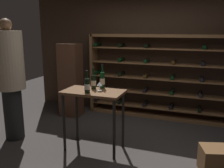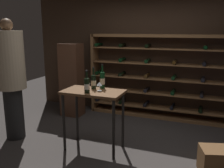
{
  "view_description": "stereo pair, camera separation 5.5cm",
  "coord_description": "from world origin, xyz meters",
  "px_view_note": "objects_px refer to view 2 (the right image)",
  "views": [
    {
      "loc": [
        1.1,
        -3.38,
        1.88
      ],
      "look_at": [
        -0.22,
        0.19,
        1.03
      ],
      "focal_mm": 39.62,
      "sensor_mm": 36.0,
      "label": 1
    },
    {
      "loc": [
        1.15,
        -3.36,
        1.88
      ],
      "look_at": [
        -0.22,
        0.19,
        1.03
      ],
      "focal_mm": 39.62,
      "sensor_mm": 36.0,
      "label": 2
    }
  ],
  "objects_px": {
    "wine_rack": "(160,78)",
    "wine_crate": "(219,161)",
    "tasting_table": "(93,100)",
    "display_cabinet": "(72,80)",
    "wine_bottle_gold_foil": "(93,81)",
    "wine_glass_stemmed_left": "(99,84)",
    "person_bystander_red_print": "(11,74)",
    "wine_bottle_black_capsule": "(87,85)",
    "wine_bottle_green_slim": "(102,80)"
  },
  "relations": [
    {
      "from": "wine_crate",
      "to": "person_bystander_red_print",
      "type": "bearing_deg",
      "value": -178.85
    },
    {
      "from": "wine_bottle_gold_foil",
      "to": "wine_bottle_black_capsule",
      "type": "bearing_deg",
      "value": -85.76
    },
    {
      "from": "wine_bottle_gold_foil",
      "to": "wine_bottle_black_capsule",
      "type": "distance_m",
      "value": 0.27
    },
    {
      "from": "wine_bottle_black_capsule",
      "to": "wine_glass_stemmed_left",
      "type": "relative_size",
      "value": 2.39
    },
    {
      "from": "wine_glass_stemmed_left",
      "to": "person_bystander_red_print",
      "type": "bearing_deg",
      "value": -174.8
    },
    {
      "from": "display_cabinet",
      "to": "wine_bottle_black_capsule",
      "type": "distance_m",
      "value": 1.83
    },
    {
      "from": "wine_rack",
      "to": "display_cabinet",
      "type": "bearing_deg",
      "value": -163.7
    },
    {
      "from": "wine_bottle_green_slim",
      "to": "tasting_table",
      "type": "bearing_deg",
      "value": -109.41
    },
    {
      "from": "wine_bottle_black_capsule",
      "to": "wine_glass_stemmed_left",
      "type": "bearing_deg",
      "value": 54.52
    },
    {
      "from": "person_bystander_red_print",
      "to": "wine_glass_stemmed_left",
      "type": "relative_size",
      "value": 14.51
    },
    {
      "from": "wine_crate",
      "to": "wine_bottle_black_capsule",
      "type": "distance_m",
      "value": 2.08
    },
    {
      "from": "display_cabinet",
      "to": "wine_glass_stemmed_left",
      "type": "relative_size",
      "value": 11.2
    },
    {
      "from": "wine_bottle_gold_foil",
      "to": "wine_glass_stemmed_left",
      "type": "distance_m",
      "value": 0.17
    },
    {
      "from": "tasting_table",
      "to": "wine_crate",
      "type": "height_order",
      "value": "tasting_table"
    },
    {
      "from": "display_cabinet",
      "to": "wine_bottle_green_slim",
      "type": "distance_m",
      "value": 1.65
    },
    {
      "from": "tasting_table",
      "to": "wine_bottle_gold_foil",
      "type": "relative_size",
      "value": 2.76
    },
    {
      "from": "tasting_table",
      "to": "person_bystander_red_print",
      "type": "relative_size",
      "value": 0.47
    },
    {
      "from": "wine_rack",
      "to": "tasting_table",
      "type": "height_order",
      "value": "wine_rack"
    },
    {
      "from": "wine_crate",
      "to": "display_cabinet",
      "type": "xyz_separation_m",
      "value": [
        -2.97,
        1.34,
        0.61
      ]
    },
    {
      "from": "wine_bottle_black_capsule",
      "to": "wine_bottle_green_slim",
      "type": "relative_size",
      "value": 0.87
    },
    {
      "from": "wine_crate",
      "to": "wine_bottle_green_slim",
      "type": "bearing_deg",
      "value": 171.98
    },
    {
      "from": "person_bystander_red_print",
      "to": "wine_bottle_green_slim",
      "type": "bearing_deg",
      "value": -109.46
    },
    {
      "from": "wine_rack",
      "to": "wine_bottle_gold_foil",
      "type": "height_order",
      "value": "wine_rack"
    },
    {
      "from": "display_cabinet",
      "to": "wine_bottle_green_slim",
      "type": "bearing_deg",
      "value": -42.22
    },
    {
      "from": "wine_crate",
      "to": "wine_bottle_green_slim",
      "type": "height_order",
      "value": "wine_bottle_green_slim"
    },
    {
      "from": "wine_rack",
      "to": "wine_glass_stemmed_left",
      "type": "height_order",
      "value": "wine_rack"
    },
    {
      "from": "wine_rack",
      "to": "tasting_table",
      "type": "distance_m",
      "value": 1.95
    },
    {
      "from": "person_bystander_red_print",
      "to": "display_cabinet",
      "type": "xyz_separation_m",
      "value": [
        0.34,
        1.41,
        -0.34
      ]
    },
    {
      "from": "wine_rack",
      "to": "wine_crate",
      "type": "bearing_deg",
      "value": -58.63
    },
    {
      "from": "display_cabinet",
      "to": "wine_bottle_green_slim",
      "type": "height_order",
      "value": "display_cabinet"
    },
    {
      "from": "wine_rack",
      "to": "tasting_table",
      "type": "xyz_separation_m",
      "value": [
        -0.7,
        -1.82,
        -0.07
      ]
    },
    {
      "from": "wine_bottle_black_capsule",
      "to": "wine_glass_stemmed_left",
      "type": "distance_m",
      "value": 0.21
    },
    {
      "from": "wine_bottle_black_capsule",
      "to": "wine_bottle_green_slim",
      "type": "bearing_deg",
      "value": 74.17
    },
    {
      "from": "wine_rack",
      "to": "wine_bottle_black_capsule",
      "type": "xyz_separation_m",
      "value": [
        -0.73,
        -1.97,
        0.2
      ]
    },
    {
      "from": "wine_bottle_gold_foil",
      "to": "wine_glass_stemmed_left",
      "type": "xyz_separation_m",
      "value": [
        0.14,
        -0.1,
        -0.02
      ]
    },
    {
      "from": "wine_rack",
      "to": "wine_glass_stemmed_left",
      "type": "distance_m",
      "value": 1.91
    },
    {
      "from": "wine_rack",
      "to": "wine_crate",
      "type": "distance_m",
      "value": 2.3
    },
    {
      "from": "wine_bottle_green_slim",
      "to": "wine_glass_stemmed_left",
      "type": "bearing_deg",
      "value": -81.71
    },
    {
      "from": "wine_rack",
      "to": "wine_bottle_green_slim",
      "type": "bearing_deg",
      "value": -111.19
    },
    {
      "from": "display_cabinet",
      "to": "wine_bottle_green_slim",
      "type": "xyz_separation_m",
      "value": [
        1.2,
        -1.09,
        0.31
      ]
    },
    {
      "from": "person_bystander_red_print",
      "to": "display_cabinet",
      "type": "distance_m",
      "value": 1.49
    },
    {
      "from": "wine_rack",
      "to": "wine_bottle_gold_foil",
      "type": "bearing_deg",
      "value": -113.72
    },
    {
      "from": "tasting_table",
      "to": "wine_crate",
      "type": "relative_size",
      "value": 1.99
    },
    {
      "from": "tasting_table",
      "to": "display_cabinet",
      "type": "relative_size",
      "value": 0.6
    },
    {
      "from": "wine_bottle_gold_foil",
      "to": "wine_glass_stemmed_left",
      "type": "height_order",
      "value": "wine_bottle_gold_foil"
    },
    {
      "from": "wine_bottle_green_slim",
      "to": "wine_rack",
      "type": "bearing_deg",
      "value": 68.81
    },
    {
      "from": "tasting_table",
      "to": "wine_bottle_gold_foil",
      "type": "distance_m",
      "value": 0.3
    },
    {
      "from": "person_bystander_red_print",
      "to": "wine_glass_stemmed_left",
      "type": "bearing_deg",
      "value": -115.85
    },
    {
      "from": "wine_crate",
      "to": "wine_glass_stemmed_left",
      "type": "distance_m",
      "value": 1.96
    },
    {
      "from": "wine_rack",
      "to": "wine_glass_stemmed_left",
      "type": "bearing_deg",
      "value": -108.59
    }
  ]
}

